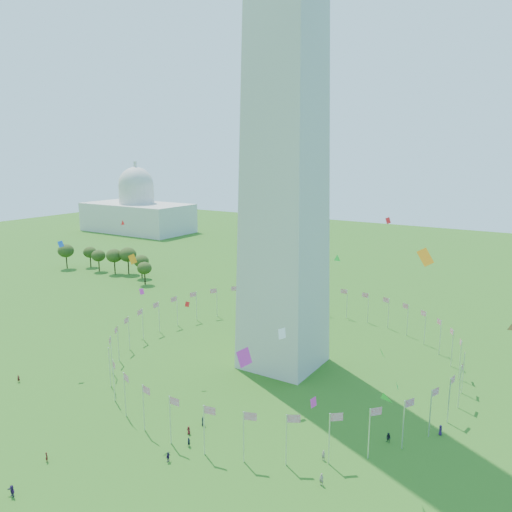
% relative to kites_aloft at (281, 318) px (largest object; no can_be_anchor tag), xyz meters
% --- Properties ---
extents(ground, '(600.00, 600.00, 0.00)m').
position_rel_kites_aloft_xyz_m(ground, '(-14.51, -23.01, -21.92)').
color(ground, '#235714').
rests_on(ground, ground).
extents(flag_ring, '(80.24, 80.24, 9.00)m').
position_rel_kites_aloft_xyz_m(flag_ring, '(-14.51, 26.99, -17.42)').
color(flag_ring, silver).
rests_on(flag_ring, ground).
extents(capitol_building, '(70.00, 35.00, 46.00)m').
position_rel_kites_aloft_xyz_m(capitol_building, '(-194.51, 156.99, 1.08)').
color(capitol_building, beige).
rests_on(capitol_building, ground).
extents(crowd, '(95.43, 71.50, 1.92)m').
position_rel_kites_aloft_xyz_m(crowd, '(-5.82, -24.37, -21.04)').
color(crowd, black).
rests_on(crowd, ground).
extents(kites_aloft, '(104.00, 69.78, 31.43)m').
position_rel_kites_aloft_xyz_m(kites_aloft, '(0.00, 0.00, 0.00)').
color(kites_aloft, green).
rests_on(kites_aloft, ground).
extents(tree_line_west, '(54.59, 15.13, 11.12)m').
position_rel_kites_aloft_xyz_m(tree_line_west, '(-120.91, 68.10, -16.92)').
color(tree_line_west, '#39511B').
rests_on(tree_line_west, ground).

